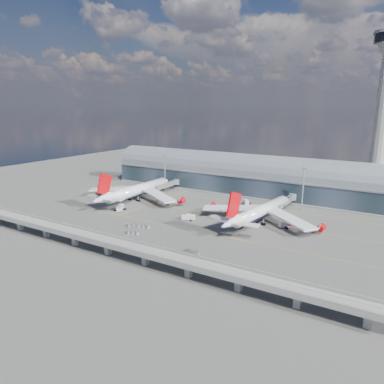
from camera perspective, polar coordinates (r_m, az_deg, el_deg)
The scene contains 20 objects.
ground at distance 203.40m, azimuth -1.77°, elevation -4.35°, with size 500.00×500.00×0.00m, color #474744.
taxi_lines at distance 221.33m, azimuth 1.40°, elevation -2.88°, with size 200.00×80.12×0.01m.
terminal at distance 267.08m, azimuth 7.51°, elevation 2.33°, with size 200.00×30.00×28.00m.
control_tower at distance 245.49m, azimuth 26.95°, elevation 9.55°, with size 19.00×19.00×103.00m.
guideway at distance 161.35m, azimuth -12.74°, elevation -7.50°, with size 220.00×8.50×7.20m.
floodlight_mast_left at distance 271.83m, azimuth -4.17°, elevation 3.09°, with size 3.00×0.70×25.70m.
floodlight_mast_right at distance 228.88m, azimuth 16.56°, elevation 0.63°, with size 3.00×0.70×25.70m.
airliner_left at distance 246.62m, azimuth -8.61°, elevation 0.25°, with size 71.88×75.47×23.04m.
airliner_right at distance 201.15m, azimuth 10.31°, elevation -3.02°, with size 68.30×71.42×22.65m.
jet_bridge_left at distance 269.51m, azimuth -3.63°, elevation 1.18°, with size 4.40×28.00×7.25m.
jet_bridge_right at distance 229.50m, azimuth 14.15°, elevation -1.36°, with size 4.40×32.00×7.25m.
service_truck_0 at distance 225.52m, azimuth -10.88°, elevation -2.38°, with size 5.63×7.97×3.17m.
service_truck_1 at distance 204.46m, azimuth -0.23°, elevation -3.84°, with size 5.03×2.76×2.81m.
service_truck_2 at distance 203.79m, azimuth -0.55°, elevation -3.91°, with size 7.51×4.97×2.65m.
service_truck_3 at distance 197.57m, azimuth 13.97°, elevation -4.82°, with size 5.95×6.40×3.06m.
service_truck_4 at distance 221.15m, azimuth 5.03°, elevation -2.57°, with size 2.42×4.71×2.70m.
service_truck_5 at distance 235.98m, azimuth 8.25°, elevation -1.58°, with size 5.65×6.78×3.13m.
cargo_train_0 at distance 184.53m, azimuth -9.07°, elevation -6.14°, with size 6.81×3.62×1.50m.
cargo_train_1 at distance 193.44m, azimuth -8.23°, elevation -5.15°, with size 12.67×5.58×1.70m.
cargo_train_2 at distance 160.02m, azimuth 0.05°, elevation -9.07°, with size 6.71×1.57×1.49m.
Camera 1 is at (107.53, -161.25, 61.71)m, focal length 35.00 mm.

